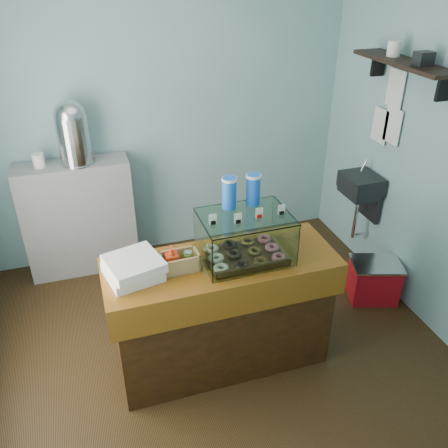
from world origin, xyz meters
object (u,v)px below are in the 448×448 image
object	(u,v)px
counter	(222,312)
coffee_urn	(72,131)
red_cooler	(374,280)
display_case	(244,233)

from	to	relation	value
counter	coffee_urn	xyz separation A→B (m)	(-0.83, 1.57, 0.94)
red_cooler	coffee_urn	bearing A→B (deg)	169.10
display_case	red_cooler	bearing A→B (deg)	10.66
coffee_urn	counter	bearing A→B (deg)	-61.94
counter	red_cooler	world-z (taller)	counter
counter	coffee_urn	world-z (taller)	coffee_urn
counter	display_case	size ratio (longest dim) A/B	2.67
display_case	coffee_urn	distance (m)	1.86
display_case	counter	bearing A→B (deg)	-169.27
counter	coffee_urn	size ratio (longest dim) A/B	2.86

